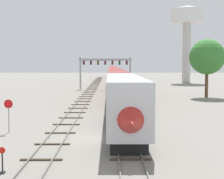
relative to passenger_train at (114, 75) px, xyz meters
name	(u,v)px	position (x,y,z in m)	size (l,w,h in m)	color
ground_plane	(101,139)	(-2.00, -72.00, -2.61)	(400.00, 400.00, 0.00)	gray
track_main	(114,87)	(0.00, -12.00, -2.55)	(2.60, 200.00, 0.16)	slate
track_near	(88,93)	(-5.50, -32.00, -2.55)	(2.60, 160.00, 0.16)	slate
passenger_train	(114,75)	(0.00, 0.00, 0.00)	(3.04, 156.29, 4.80)	silver
signal_gantry	(105,65)	(-2.25, -21.26, 2.96)	(12.10, 0.49, 7.50)	#999BA0
water_tower	(187,21)	(23.13, 7.91, 16.67)	(10.51, 10.51, 24.13)	beige
switch_stand	(2,164)	(-7.10, -80.44, -2.09)	(0.36, 0.24, 1.46)	black
stop_sign	(9,111)	(-10.00, -69.58, -0.74)	(0.76, 0.08, 2.88)	gray
trackside_tree_left	(207,57)	(15.90, -39.35, 4.52)	(6.23, 6.23, 10.28)	brown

